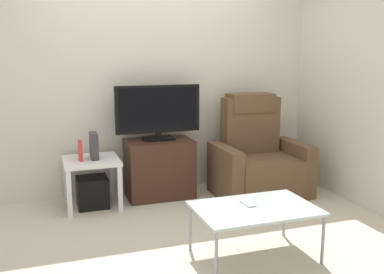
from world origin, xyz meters
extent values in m
plane|color=beige|center=(0.00, 0.00, 0.00)|extent=(6.40, 6.40, 0.00)
cube|color=beige|center=(0.00, 1.13, 1.30)|extent=(6.40, 0.06, 2.60)
cube|color=beige|center=(1.88, 0.00, 1.30)|extent=(0.06, 4.48, 2.60)
cube|color=#3D2319|center=(0.01, 0.85, 0.31)|extent=(0.70, 0.44, 0.62)
cube|color=black|center=(0.01, 0.64, 0.43)|extent=(0.64, 0.02, 0.02)
cube|color=black|center=(0.01, 0.69, 0.47)|extent=(0.34, 0.11, 0.04)
cube|color=black|center=(0.01, 0.87, 0.63)|extent=(0.32, 0.20, 0.03)
cube|color=black|center=(0.01, 0.87, 0.67)|extent=(0.06, 0.04, 0.05)
cube|color=black|center=(0.01, 0.87, 0.95)|extent=(0.90, 0.05, 0.50)
cube|color=black|center=(0.01, 0.84, 0.95)|extent=(0.83, 0.01, 0.45)
cube|color=brown|center=(1.06, 0.54, 0.21)|extent=(0.70, 0.72, 0.42)
cube|color=brown|center=(1.06, 0.81, 0.73)|extent=(0.64, 0.20, 0.62)
cube|color=brown|center=(1.06, 0.83, 0.98)|extent=(0.50, 0.26, 0.20)
cube|color=brown|center=(0.64, 0.54, 0.28)|extent=(0.14, 0.68, 0.56)
cube|color=brown|center=(1.48, 0.54, 0.28)|extent=(0.14, 0.68, 0.56)
cube|color=white|center=(-0.71, 0.76, 0.47)|extent=(0.54, 0.54, 0.04)
cube|color=white|center=(-0.95, 0.52, 0.23)|extent=(0.04, 0.04, 0.46)
cube|color=white|center=(-0.47, 0.52, 0.23)|extent=(0.04, 0.04, 0.46)
cube|color=white|center=(-0.95, 0.99, 0.23)|extent=(0.04, 0.04, 0.46)
cube|color=white|center=(-0.47, 0.99, 0.23)|extent=(0.04, 0.04, 0.46)
cube|color=black|center=(-0.71, 0.76, 0.15)|extent=(0.30, 0.30, 0.30)
cube|color=red|center=(-0.81, 0.74, 0.59)|extent=(0.03, 0.12, 0.20)
cube|color=#333338|center=(-0.68, 0.77, 0.62)|extent=(0.07, 0.20, 0.26)
cube|color=#B2C6C1|center=(0.32, -0.78, 0.39)|extent=(0.90, 0.60, 0.02)
cylinder|color=gray|center=(-0.10, -1.05, 0.19)|extent=(0.02, 0.02, 0.38)
cylinder|color=gray|center=(0.74, -1.05, 0.19)|extent=(0.02, 0.02, 0.38)
cylinder|color=gray|center=(-0.10, -0.51, 0.19)|extent=(0.02, 0.02, 0.38)
cylinder|color=gray|center=(0.74, -0.51, 0.19)|extent=(0.02, 0.02, 0.38)
cube|color=#B7B7BC|center=(0.29, -0.70, 0.40)|extent=(0.07, 0.15, 0.01)
camera|label=1|loc=(-1.15, -3.58, 1.54)|focal=41.26mm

